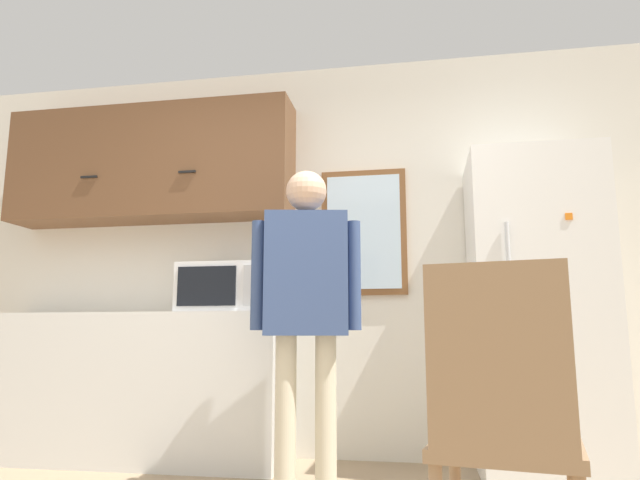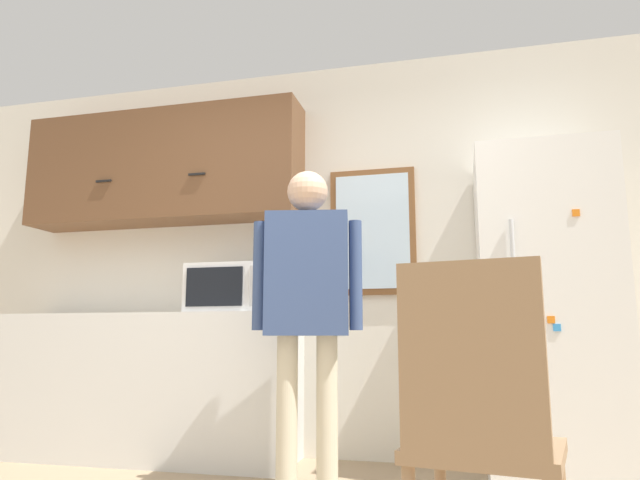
{
  "view_description": "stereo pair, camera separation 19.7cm",
  "coord_description": "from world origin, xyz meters",
  "views": [
    {
      "loc": [
        0.7,
        -1.74,
        0.78
      ],
      "look_at": [
        0.19,
        1.14,
        1.28
      ],
      "focal_mm": 32.0,
      "sensor_mm": 36.0,
      "label": 1
    },
    {
      "loc": [
        0.89,
        -1.7,
        0.78
      ],
      "look_at": [
        0.19,
        1.14,
        1.28
      ],
      "focal_mm": 32.0,
      "sensor_mm": 36.0,
      "label": 2
    }
  ],
  "objects": [
    {
      "name": "back_wall",
      "position": [
        0.0,
        2.1,
        1.35
      ],
      "size": [
        6.0,
        0.06,
        2.7
      ],
      "color": "silver",
      "rests_on": "ground_plane"
    },
    {
      "name": "counter",
      "position": [
        -1.17,
        1.78,
        0.47
      ],
      "size": [
        2.05,
        0.57,
        0.93
      ],
      "color": "silver",
      "rests_on": "ground_plane"
    },
    {
      "name": "upper_cabinets",
      "position": [
        -1.17,
        1.9,
        1.99
      ],
      "size": [
        2.05,
        0.36,
        0.81
      ],
      "color": "brown"
    },
    {
      "name": "microwave",
      "position": [
        -0.54,
        1.75,
        1.09
      ],
      "size": [
        0.53,
        0.39,
        0.31
      ],
      "color": "white",
      "rests_on": "counter"
    },
    {
      "name": "person",
      "position": [
        0.1,
        1.22,
        1.02
      ],
      "size": [
        0.58,
        0.3,
        1.68
      ],
      "rotation": [
        0.0,
        0.0,
        0.19
      ],
      "color": "beige",
      "rests_on": "ground_plane"
    },
    {
      "name": "refrigerator",
      "position": [
        1.36,
        1.72,
        0.92
      ],
      "size": [
        0.73,
        0.7,
        1.84
      ],
      "color": "white",
      "rests_on": "ground_plane"
    },
    {
      "name": "chair",
      "position": [
        0.93,
        0.08,
        0.54
      ],
      "size": [
        0.51,
        0.51,
        1.0
      ],
      "rotation": [
        0.0,
        0.0,
        2.95
      ],
      "color": "#997551",
      "rests_on": "ground_plane"
    },
    {
      "name": "window",
      "position": [
        0.33,
        2.05,
        1.48
      ],
      "size": [
        0.58,
        0.05,
        0.86
      ],
      "color": "brown"
    }
  ]
}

